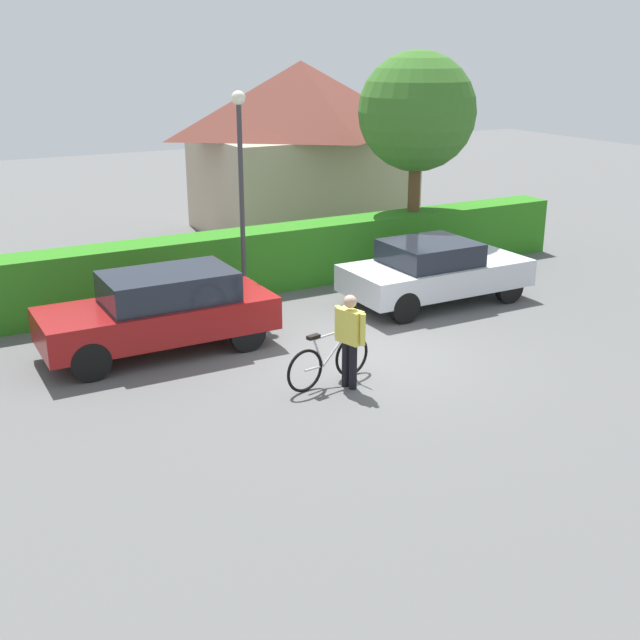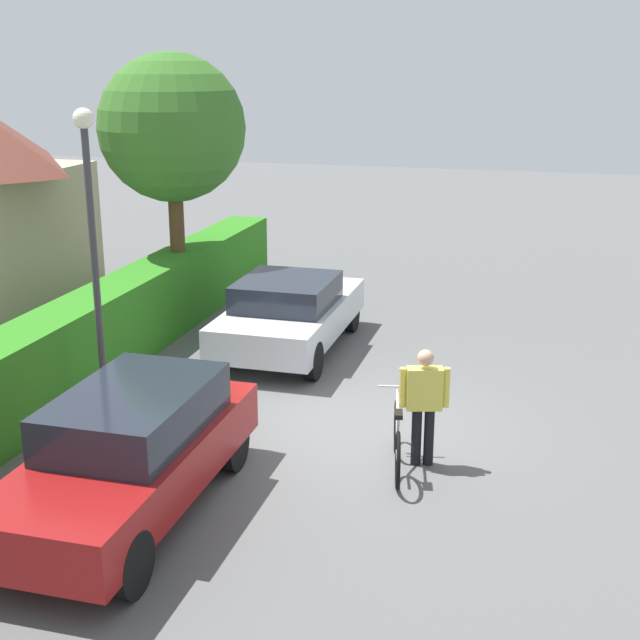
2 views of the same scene
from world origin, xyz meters
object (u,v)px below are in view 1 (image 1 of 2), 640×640
at_px(bicycle, 329,361).
at_px(person_rider, 350,335).
at_px(tree_kerbside, 417,113).
at_px(parked_car_far, 435,271).
at_px(street_lamp, 241,172).
at_px(parked_car_near, 161,310).

xyz_separation_m(bicycle, person_rider, (0.21, -0.29, 0.51)).
distance_m(bicycle, tree_kerbside, 8.40).
xyz_separation_m(parked_car_far, bicycle, (-4.13, -2.72, -0.32)).
relative_size(bicycle, person_rider, 1.09).
height_order(bicycle, person_rider, person_rider).
bearing_deg(street_lamp, tree_kerbside, 11.99).
relative_size(parked_car_far, tree_kerbside, 0.77).
distance_m(parked_car_far, bicycle, 4.95).
relative_size(parked_car_near, person_rider, 2.65).
bearing_deg(street_lamp, parked_car_near, -144.82).
bearing_deg(bicycle, person_rider, -54.02).
relative_size(bicycle, tree_kerbside, 0.33).
height_order(bicycle, tree_kerbside, tree_kerbside).
xyz_separation_m(parked_car_near, street_lamp, (2.34, 1.65, 2.07)).
bearing_deg(parked_car_near, bicycle, -54.83).
xyz_separation_m(parked_car_near, tree_kerbside, (7.37, 2.72, 2.97)).
height_order(parked_car_far, tree_kerbside, tree_kerbside).
bearing_deg(tree_kerbside, person_rider, -132.43).
bearing_deg(street_lamp, bicycle, -95.49).
height_order(parked_car_far, street_lamp, street_lamp).
xyz_separation_m(parked_car_far, person_rider, (-3.91, -3.02, 0.20)).
bearing_deg(parked_car_far, bicycle, -146.60).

